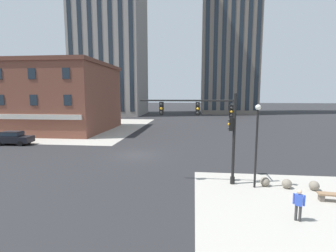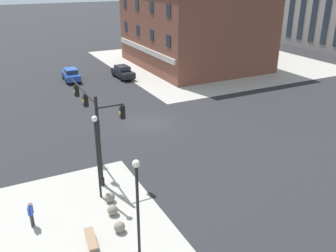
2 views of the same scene
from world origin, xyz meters
TOP-DOWN VIEW (x-y plane):
  - ground_plane at (0.00, 0.00)m, footprint 320.00×320.00m
  - sidewalk_far_corner at (-20.00, 20.00)m, footprint 32.00×32.00m
  - traffic_signal_main at (7.34, -7.12)m, footprint 6.66×2.09m
  - bollard_sphere_curb_a at (10.77, -7.51)m, footprint 0.63×0.63m
  - bollard_sphere_curb_b at (12.11, -7.78)m, footprint 0.63×0.63m
  - bollard_sphere_curb_c at (13.76, -7.95)m, footprint 0.63×0.63m
  - bench_near_signal at (14.12, -9.65)m, footprint 1.84×0.67m
  - pedestrian_at_curb at (11.07, -12.18)m, footprint 0.50×0.33m
  - street_lamp_corner_near at (10.00, -7.86)m, footprint 0.36×0.36m
  - car_main_southbound_far at (-16.44, 3.50)m, footprint 4.50×2.09m
  - storefront_block_near_corner at (-19.00, 16.10)m, footprint 20.39×16.63m
  - residential_tower_skyline_right at (16.86, 59.37)m, footprint 17.46×14.92m

SIDE VIEW (x-z plane):
  - ground_plane at x=0.00m, z-range 0.00..0.00m
  - sidewalk_far_corner at x=-20.00m, z-range -0.01..0.01m
  - bollard_sphere_curb_a at x=10.77m, z-range 0.00..0.63m
  - bollard_sphere_curb_b at x=12.11m, z-range 0.00..0.63m
  - bollard_sphere_curb_c at x=13.76m, z-range 0.00..0.63m
  - bench_near_signal at x=14.12m, z-range 0.08..0.57m
  - car_main_southbound_far at x=-16.44m, z-range 0.08..1.76m
  - pedestrian_at_curb at x=11.07m, z-range 0.11..1.73m
  - street_lamp_corner_near at x=10.00m, z-range 0.69..6.28m
  - traffic_signal_main at x=7.34m, z-range 1.01..7.31m
  - storefront_block_near_corner at x=-19.00m, z-range 0.01..11.48m
  - residential_tower_skyline_right at x=16.86m, z-range 0.02..70.99m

